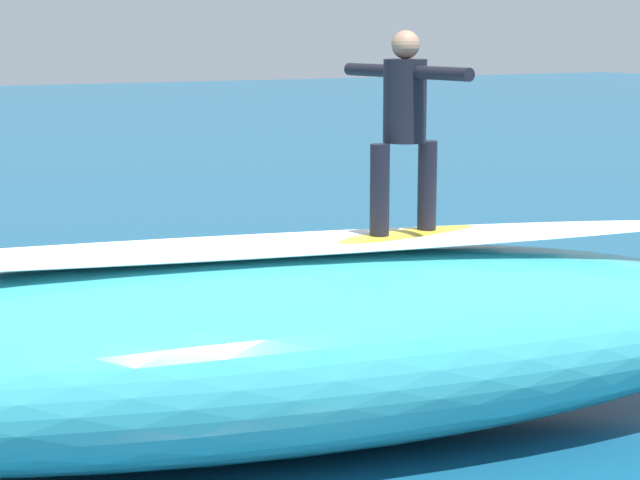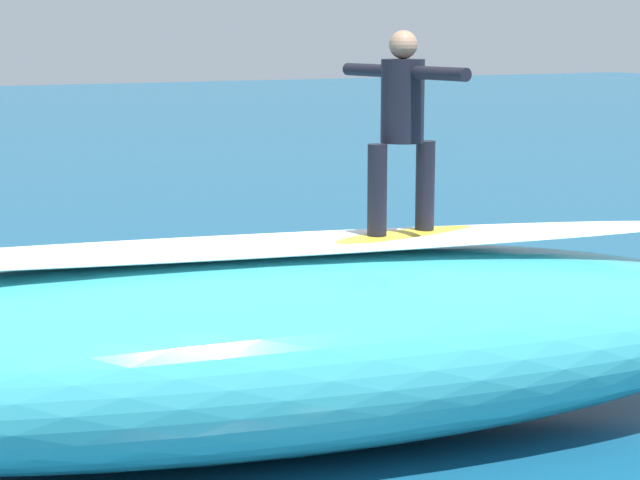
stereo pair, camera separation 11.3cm
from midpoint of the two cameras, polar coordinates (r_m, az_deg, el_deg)
ground_plane at (r=11.54m, az=-5.84°, el=-6.33°), size 120.00×120.00×0.00m
wave_crest at (r=9.26m, az=-3.37°, el=-5.39°), size 9.91×4.69×1.59m
wave_foam_lip at (r=9.07m, az=-3.42°, el=-0.32°), size 8.14×2.65×0.08m
surfboard_riding at (r=9.43m, az=4.36°, el=0.12°), size 1.86×0.67×0.09m
surfer_riding at (r=9.31m, az=4.44°, el=6.12°), size 0.64×1.54×1.62m
surfboard_paddling at (r=13.45m, az=-2.58°, el=-3.71°), size 2.20×1.53×0.07m
surfer_paddling at (r=13.41m, az=-2.04°, el=-3.02°), size 1.55×0.97×0.30m
foam_patch_near at (r=12.29m, az=2.89°, el=-4.88°), size 1.17×1.12×0.15m
foam_patch_far at (r=12.63m, az=7.95°, el=-4.50°), size 0.69×0.82×0.17m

